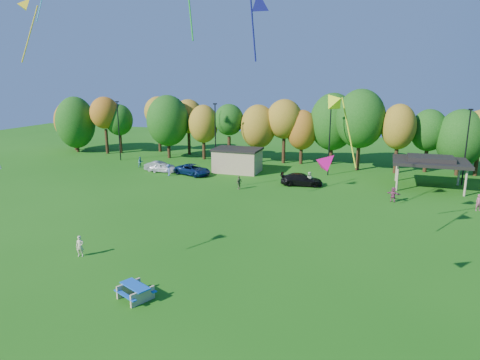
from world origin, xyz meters
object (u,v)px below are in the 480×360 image
(picnic_table, at_px, (135,291))
(kite_flyer, at_px, (80,246))
(car_d, at_px, (301,180))
(car_a, at_px, (164,168))
(car_c, at_px, (193,170))
(car_b, at_px, (160,166))

(picnic_table, xyz_separation_m, kite_flyer, (-7.12, 3.98, 0.28))
(picnic_table, height_order, car_d, car_d)
(kite_flyer, distance_m, car_a, 28.06)
(car_c, bearing_deg, kite_flyer, -153.79)
(picnic_table, distance_m, car_a, 34.38)
(car_a, distance_m, car_d, 19.23)
(car_c, relative_size, car_d, 1.02)
(car_a, bearing_deg, car_b, 63.27)
(kite_flyer, bearing_deg, car_a, 88.47)
(kite_flyer, distance_m, car_c, 26.91)
(picnic_table, bearing_deg, car_c, 133.39)
(car_a, height_order, car_d, car_d)
(car_a, height_order, car_c, car_c)
(kite_flyer, distance_m, car_d, 28.11)
(car_a, bearing_deg, kite_flyer, -168.11)
(car_a, distance_m, car_b, 0.86)
(picnic_table, relative_size, car_a, 0.67)
(car_b, height_order, car_d, car_d)
(car_a, height_order, car_b, car_b)
(picnic_table, bearing_deg, kite_flyer, 175.12)
(car_b, distance_m, car_d, 20.04)
(car_c, bearing_deg, picnic_table, -142.14)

